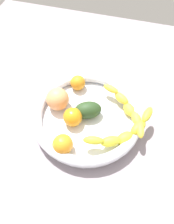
{
  "coord_description": "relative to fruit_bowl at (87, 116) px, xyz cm",
  "views": [
    {
      "loc": [
        -10.24,
        37.19,
        65.78
      ],
      "look_at": [
        0.0,
        0.0,
        8.38
      ],
      "focal_mm": 35.67,
      "sensor_mm": 36.0,
      "label": 1
    }
  ],
  "objects": [
    {
      "name": "avocado_dark",
      "position": [
        0.01,
        -0.96,
        2.28
      ],
      "size": [
        10.19,
        8.57,
        5.46
      ],
      "primitive_type": "ellipsoid",
      "rotation": [
        0.0,
        0.0,
        3.55
      ],
      "color": "#27401F",
      "rests_on": "fruit_bowl"
    },
    {
      "name": "banana_draped_left",
      "position": [
        -12.07,
        -4.76,
        2.33
      ],
      "size": [
        16.03,
        17.67,
        5.09
      ],
      "color": "yellow",
      "rests_on": "fruit_bowl"
    },
    {
      "name": "orange_mid_left",
      "position": [
        3.77,
        2.91,
        2.49
      ],
      "size": [
        5.9,
        5.9,
        5.9
      ],
      "primitive_type": "sphere",
      "color": "orange",
      "rests_on": "fruit_bowl"
    },
    {
      "name": "peach_blush",
      "position": [
        10.27,
        -1.87,
        3.25
      ],
      "size": [
        7.41,
        7.41,
        7.41
      ],
      "primitive_type": "sphere",
      "color": "#F19D61",
      "rests_on": "fruit_bowl"
    },
    {
      "name": "kitchen_counter",
      "position": [
        0.0,
        0.0,
        -4.33
      ],
      "size": [
        120.0,
        120.0,
        3.0
      ],
      "primitive_type": "cube",
      "color": "gray",
      "rests_on": "ground"
    },
    {
      "name": "orange_front",
      "position": [
        6.35,
        -11.14,
        2.12
      ],
      "size": [
        5.14,
        5.14,
        5.14
      ],
      "primitive_type": "sphere",
      "color": "orange",
      "rests_on": "fruit_bowl"
    },
    {
      "name": "orange_mid_right",
      "position": [
        3.73,
        12.44,
        2.51
      ],
      "size": [
        5.94,
        5.94,
        5.94
      ],
      "primitive_type": "sphere",
      "color": "orange",
      "rests_on": "fruit_bowl"
    },
    {
      "name": "banana_draped_right",
      "position": [
        -12.43,
        4.51,
        2.66
      ],
      "size": [
        18.54,
        17.65,
        5.69
      ],
      "color": "yellow",
      "rests_on": "fruit_bowl"
    },
    {
      "name": "fruit_bowl",
      "position": [
        0.0,
        0.0,
        0.0
      ],
      "size": [
        34.78,
        34.78,
        5.49
      ],
      "color": "silver",
      "rests_on": "kitchen_counter"
    }
  ]
}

